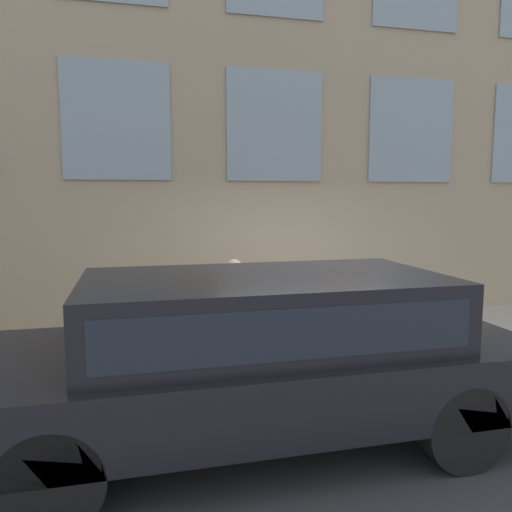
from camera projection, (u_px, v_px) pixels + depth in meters
ground_plane at (330, 377)px, 6.06m from camera, size 80.00×80.00×0.00m
sidewalk at (297, 343)px, 7.26m from camera, size 2.49×60.00×0.13m
building_facade at (272, 31)px, 8.02m from camera, size 0.33×40.00×9.63m
fire_hydrant at (278, 328)px, 6.29m from camera, size 0.34×0.45×0.81m
person at (234, 299)px, 6.32m from camera, size 0.31×0.20×1.28m
parked_truck_charcoal_near at (257, 345)px, 4.39m from camera, size 1.92×4.99×1.51m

